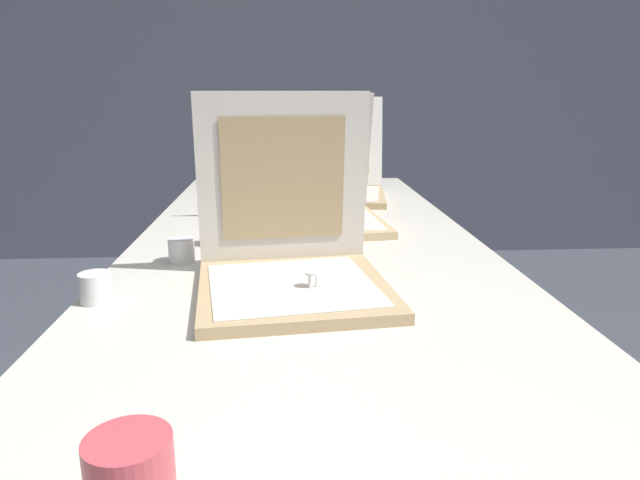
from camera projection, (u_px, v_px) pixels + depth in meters
wall_back at (291, 64)px, 3.75m from camera, size 10.00×0.10×2.60m
table at (308, 262)px, 1.46m from camera, size 0.91×2.28×0.74m
pizza_box_front at (291, 262)px, 1.12m from camera, size 0.40×0.41×0.39m
pizza_box_middle at (318, 206)px, 1.67m from camera, size 0.40×0.40×0.38m
pizza_box_back at (335, 183)px, 2.11m from camera, size 0.42×0.54×0.36m
cup_white_near_center at (181, 250)px, 1.31m from camera, size 0.06×0.06×0.06m
cup_white_near_left at (96, 288)px, 1.06m from camera, size 0.06×0.06×0.06m
cup_white_mid at (214, 234)px, 1.46m from camera, size 0.06×0.06×0.06m
cup_white_far at (231, 209)px, 1.77m from camera, size 0.06×0.06×0.06m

